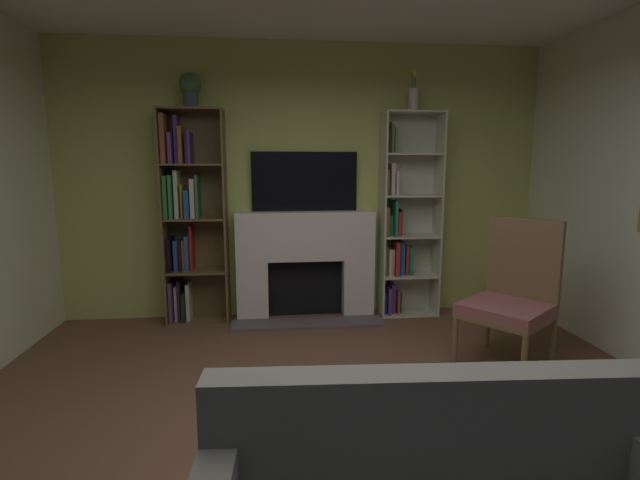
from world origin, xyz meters
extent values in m
plane|color=brown|center=(0.00, 0.00, 0.00)|extent=(6.26, 6.26, 0.00)
cube|color=#BAC563|center=(0.00, 2.64, 1.42)|extent=(5.15, 0.06, 2.85)
cube|color=white|center=(-0.56, 2.48, 0.31)|extent=(0.32, 0.25, 0.62)
cube|color=white|center=(0.56, 2.48, 0.31)|extent=(0.32, 0.25, 0.62)
cube|color=white|center=(0.00, 2.48, 0.87)|extent=(1.44, 0.25, 0.51)
cube|color=black|center=(0.00, 2.57, 0.31)|extent=(0.79, 0.08, 0.62)
cube|color=#5B5254|center=(0.00, 2.21, 0.01)|extent=(1.54, 0.30, 0.03)
cube|color=black|center=(0.00, 2.58, 1.44)|extent=(1.10, 0.06, 0.62)
cube|color=brown|center=(-1.41, 2.44, 1.07)|extent=(0.02, 0.34, 2.15)
cube|color=brown|center=(-0.81, 2.44, 1.07)|extent=(0.02, 0.34, 2.15)
cube|color=brown|center=(-1.11, 2.60, 1.07)|extent=(0.62, 0.02, 2.15)
cube|color=brown|center=(-1.11, 2.44, 0.01)|extent=(0.58, 0.34, 0.02)
cube|color=#5B3F72|center=(-1.38, 2.45, 0.22)|extent=(0.03, 0.28, 0.41)
cube|color=beige|center=(-1.34, 2.48, 0.20)|extent=(0.03, 0.21, 0.36)
cube|color=black|center=(-1.30, 2.47, 0.23)|extent=(0.02, 0.24, 0.43)
cube|color=black|center=(-1.26, 2.46, 0.16)|extent=(0.03, 0.26, 0.29)
cube|color=beige|center=(-1.22, 2.48, 0.21)|extent=(0.04, 0.22, 0.38)
cube|color=brown|center=(-1.11, 2.44, 0.54)|extent=(0.58, 0.34, 0.02)
cube|color=black|center=(-1.37, 2.46, 0.71)|extent=(0.04, 0.26, 0.34)
cube|color=#264F7D|center=(-1.31, 2.48, 0.70)|extent=(0.04, 0.22, 0.30)
cube|color=black|center=(-1.27, 2.47, 0.70)|extent=(0.02, 0.25, 0.30)
cube|color=brown|center=(-1.24, 2.48, 0.70)|extent=(0.03, 0.23, 0.32)
cube|color=#26517E|center=(-1.20, 2.46, 0.72)|extent=(0.03, 0.26, 0.36)
cube|color=#AA221B|center=(-1.16, 2.49, 0.77)|extent=(0.02, 0.21, 0.46)
cube|color=brown|center=(-1.11, 2.44, 1.07)|extent=(0.58, 0.34, 0.02)
cube|color=#327938|center=(-1.38, 2.45, 1.29)|extent=(0.04, 0.28, 0.42)
cube|color=#2C7E47|center=(-1.33, 2.45, 1.30)|extent=(0.03, 0.28, 0.43)
cube|color=beige|center=(-1.28, 2.47, 1.32)|extent=(0.04, 0.23, 0.47)
cube|color=olive|center=(-1.23, 2.48, 1.25)|extent=(0.02, 0.22, 0.34)
cube|color=#1F4F89|center=(-1.18, 2.46, 1.22)|extent=(0.04, 0.26, 0.28)
cube|color=beige|center=(-1.13, 2.48, 1.28)|extent=(0.04, 0.23, 0.39)
cube|color=#316F48|center=(-1.08, 2.47, 1.30)|extent=(0.02, 0.24, 0.43)
cube|color=brown|center=(-1.11, 2.44, 1.61)|extent=(0.58, 0.34, 0.02)
cube|color=brown|center=(-1.37, 2.45, 1.86)|extent=(0.04, 0.28, 0.47)
cube|color=#5E3D7C|center=(-1.31, 2.46, 1.77)|extent=(0.03, 0.25, 0.30)
cube|color=#522D7A|center=(-1.26, 2.49, 1.85)|extent=(0.04, 0.20, 0.46)
cube|color=brown|center=(-1.22, 2.47, 1.80)|extent=(0.04, 0.24, 0.36)
cube|color=#4F2B76|center=(-1.17, 2.50, 1.76)|extent=(0.03, 0.19, 0.28)
cube|color=#4D2E69|center=(-1.14, 2.47, 1.77)|extent=(0.03, 0.24, 0.31)
cube|color=brown|center=(-1.11, 2.44, 2.14)|extent=(0.58, 0.34, 0.02)
cube|color=beige|center=(0.81, 2.46, 1.07)|extent=(0.02, 0.31, 2.15)
cube|color=beige|center=(1.41, 2.46, 1.07)|extent=(0.02, 0.31, 2.15)
cube|color=beige|center=(1.11, 2.60, 1.07)|extent=(0.62, 0.02, 2.15)
cube|color=beige|center=(1.11, 2.46, 0.01)|extent=(0.58, 0.31, 0.02)
cube|color=#204D8D|center=(0.85, 2.49, 0.13)|extent=(0.03, 0.20, 0.22)
cube|color=#5F3D6D|center=(0.89, 2.46, 0.16)|extent=(0.03, 0.25, 0.28)
cube|color=#54297D|center=(0.94, 2.49, 0.18)|extent=(0.04, 0.21, 0.33)
cube|color=#964F35|center=(0.99, 2.47, 0.14)|extent=(0.02, 0.23, 0.25)
cube|color=black|center=(1.02, 2.50, 0.13)|extent=(0.02, 0.17, 0.22)
cube|color=beige|center=(1.11, 2.46, 0.43)|extent=(0.58, 0.31, 0.02)
cube|color=olive|center=(0.85, 2.50, 0.62)|extent=(0.04, 0.19, 0.37)
cube|color=beige|center=(0.89, 2.47, 0.58)|extent=(0.03, 0.25, 0.28)
cube|color=beige|center=(0.93, 2.50, 0.58)|extent=(0.03, 0.19, 0.28)
cube|color=#A92C35|center=(0.97, 2.47, 0.62)|extent=(0.04, 0.23, 0.36)
cube|color=#214990|center=(1.03, 2.49, 0.62)|extent=(0.04, 0.20, 0.36)
cube|color=red|center=(1.09, 2.50, 0.60)|extent=(0.03, 0.19, 0.32)
cube|color=#1F7242|center=(1.12, 2.49, 0.59)|extent=(0.03, 0.21, 0.31)
cube|color=beige|center=(1.11, 2.46, 0.86)|extent=(0.58, 0.31, 0.02)
cube|color=#9A5433|center=(0.85, 2.47, 1.02)|extent=(0.04, 0.25, 0.31)
cube|color=#1F6F3D|center=(0.90, 2.49, 0.98)|extent=(0.03, 0.20, 0.22)
cube|color=#257F51|center=(0.94, 2.46, 1.05)|extent=(0.03, 0.25, 0.37)
cube|color=red|center=(0.98, 2.47, 0.99)|extent=(0.03, 0.23, 0.25)
cube|color=black|center=(1.01, 2.51, 1.01)|extent=(0.02, 0.17, 0.28)
cube|color=beige|center=(1.11, 2.46, 1.29)|extent=(0.58, 0.31, 0.02)
cube|color=brown|center=(0.85, 2.50, 1.43)|extent=(0.04, 0.18, 0.26)
cube|color=beige|center=(0.91, 2.50, 1.46)|extent=(0.04, 0.19, 0.33)
cube|color=beige|center=(0.95, 2.48, 1.42)|extent=(0.02, 0.22, 0.24)
cube|color=beige|center=(1.11, 2.46, 1.72)|extent=(0.58, 0.31, 0.02)
cube|color=black|center=(0.85, 2.46, 1.88)|extent=(0.03, 0.25, 0.30)
cube|color=brown|center=(0.89, 2.48, 1.87)|extent=(0.03, 0.22, 0.29)
cube|color=#3C7D4F|center=(0.92, 2.48, 1.86)|extent=(0.02, 0.23, 0.26)
cube|color=beige|center=(1.11, 2.46, 2.14)|extent=(0.58, 0.31, 0.02)
cylinder|color=#4A4F5D|center=(-1.11, 2.46, 2.22)|extent=(0.14, 0.14, 0.15)
sphere|color=#436633|center=(-1.11, 2.46, 2.38)|extent=(0.21, 0.21, 0.21)
cylinder|color=silver|center=(1.11, 2.46, 2.26)|extent=(0.10, 0.10, 0.23)
cylinder|color=#4C7F3F|center=(1.12, 2.44, 2.44)|extent=(0.01, 0.01, 0.13)
sphere|color=#E2D554|center=(1.12, 2.44, 2.51)|extent=(0.05, 0.05, 0.05)
cylinder|color=#4C7F3F|center=(1.09, 2.46, 2.46)|extent=(0.01, 0.01, 0.17)
sphere|color=#E2D554|center=(1.09, 2.46, 2.54)|extent=(0.04, 0.04, 0.04)
cylinder|color=#4C7F3F|center=(1.12, 2.47, 2.46)|extent=(0.01, 0.01, 0.17)
sphere|color=#E2D554|center=(1.12, 2.47, 2.54)|extent=(0.06, 0.06, 0.06)
cube|color=slate|center=(0.25, -0.71, 0.62)|extent=(1.76, 0.26, 0.42)
cylinder|color=brown|center=(1.88, 1.02, 0.22)|extent=(0.04, 0.04, 0.45)
cylinder|color=brown|center=(1.54, 1.45, 0.22)|extent=(0.04, 0.04, 0.45)
cylinder|color=brown|center=(1.44, 0.67, 0.22)|extent=(0.04, 0.04, 0.45)
cylinder|color=brown|center=(1.10, 1.11, 0.22)|extent=(0.04, 0.04, 0.45)
cube|color=#925250|center=(1.49, 1.06, 0.49)|extent=(0.84, 0.84, 0.08)
cube|color=brown|center=(1.49, 1.06, 0.43)|extent=(0.84, 0.84, 0.04)
cube|color=brown|center=(1.70, 1.23, 0.81)|extent=(0.41, 0.50, 0.73)
camera|label=1|loc=(-0.36, -2.29, 1.61)|focal=25.99mm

